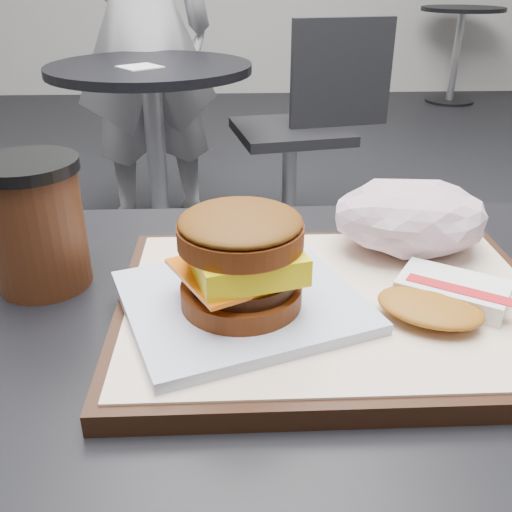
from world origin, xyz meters
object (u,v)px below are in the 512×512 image
object	(u,v)px
customer_table	(315,497)
serving_tray	(334,307)
hash_brown	(443,298)
crumpled_wrapper	(411,217)
neighbor_chair	(308,118)
neighbor_table	(154,122)
breakfast_sandwich	(241,270)
coffee_cup	(36,220)
patron	(142,27)

from	to	relation	value
customer_table	serving_tray	bearing A→B (deg)	72.18
serving_tray	hash_brown	world-z (taller)	hash_brown
serving_tray	crumpled_wrapper	world-z (taller)	crumpled_wrapper
neighbor_chair	hash_brown	bearing A→B (deg)	-93.98
serving_tray	neighbor_chair	world-z (taller)	neighbor_chair
customer_table	neighbor_table	distance (m)	1.69
breakfast_sandwich	neighbor_chair	world-z (taller)	breakfast_sandwich
serving_tray	hash_brown	bearing A→B (deg)	-14.26
hash_brown	crumpled_wrapper	xyz separation A→B (m)	(0.00, 0.12, 0.02)
coffee_cup	neighbor_chair	world-z (taller)	coffee_cup
hash_brown	patron	size ratio (longest dim) A/B	0.08
crumpled_wrapper	coffee_cup	distance (m)	0.36
serving_tray	neighbor_chair	xyz separation A→B (m)	(0.22, 1.81, -0.27)
serving_tray	patron	distance (m)	2.11
crumpled_wrapper	neighbor_chair	distance (m)	1.75
breakfast_sandwich	neighbor_table	bearing A→B (deg)	99.79
customer_table	neighbor_table	xyz separation A→B (m)	(-0.35, 1.65, -0.03)
breakfast_sandwich	neighbor_table	xyz separation A→B (m)	(-0.28, 1.63, -0.28)
coffee_cup	neighbor_chair	bearing A→B (deg)	74.33
customer_table	crumpled_wrapper	distance (m)	0.29
neighbor_table	neighbor_chair	bearing A→B (deg)	19.03
hash_brown	neighbor_table	world-z (taller)	hash_brown
customer_table	crumpled_wrapper	bearing A→B (deg)	52.10
customer_table	hash_brown	distance (m)	0.24
breakfast_sandwich	neighbor_chair	xyz separation A→B (m)	(0.30, 1.83, -0.32)
crumpled_wrapper	coffee_cup	xyz separation A→B (m)	(-0.36, -0.02, 0.01)
breakfast_sandwich	neighbor_table	distance (m)	1.68
customer_table	crumpled_wrapper	size ratio (longest dim) A/B	5.19
breakfast_sandwich	serving_tray	bearing A→B (deg)	13.18
breakfast_sandwich	coffee_cup	distance (m)	0.21
customer_table	coffee_cup	world-z (taller)	coffee_cup
customer_table	neighbor_table	bearing A→B (deg)	101.98
crumpled_wrapper	patron	bearing A→B (deg)	105.18
customer_table	neighbor_table	world-z (taller)	customer_table
coffee_cup	patron	world-z (taller)	patron
hash_brown	patron	world-z (taller)	patron
patron	crumpled_wrapper	bearing A→B (deg)	90.71
breakfast_sandwich	neighbor_chair	bearing A→B (deg)	80.78
neighbor_table	patron	bearing A→B (deg)	99.98
serving_tray	crumpled_wrapper	xyz separation A→B (m)	(0.09, 0.09, 0.04)
customer_table	patron	distance (m)	2.16
customer_table	breakfast_sandwich	world-z (taller)	breakfast_sandwich
patron	breakfast_sandwich	bearing A→B (deg)	85.36
neighbor_table	patron	xyz separation A→B (m)	(-0.08, 0.45, 0.28)
neighbor_chair	patron	xyz separation A→B (m)	(-0.66, 0.25, 0.32)
breakfast_sandwich	coffee_cup	world-z (taller)	coffee_cup
crumpled_wrapper	neighbor_chair	xyz separation A→B (m)	(0.12, 1.72, -0.31)
neighbor_table	crumpled_wrapper	bearing A→B (deg)	-73.33
breakfast_sandwich	patron	size ratio (longest dim) A/B	0.14
customer_table	coffee_cup	distance (m)	0.38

